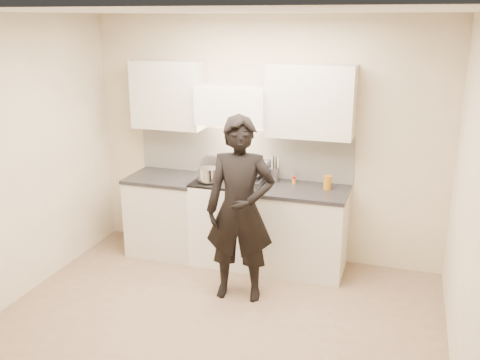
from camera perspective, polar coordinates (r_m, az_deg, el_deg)
name	(u,v)px	position (r m, az deg, el deg)	size (l,w,h in m)	color
ground_plane	(211,329)	(4.94, -3.09, -15.56)	(4.00, 4.00, 0.00)	#887058
room_shell	(217,144)	(4.66, -2.44, 3.83)	(4.04, 3.54, 2.70)	beige
stove	(230,220)	(6.02, -1.03, -4.28)	(0.76, 0.65, 0.96)	white
counter_right	(303,230)	(5.83, 6.75, -5.28)	(0.92, 0.67, 0.92)	beige
counter_left	(167,214)	(6.30, -7.78, -3.58)	(0.82, 0.67, 0.92)	beige
wok	(251,169)	(5.89, 1.14, 1.22)	(0.36, 0.44, 0.29)	silver
stock_pot	(208,174)	(5.78, -3.41, 0.60)	(0.31, 0.24, 0.14)	silver
utensil_crock	(274,174)	(5.89, 3.65, 0.67)	(0.11, 0.11, 0.28)	#8D8D9D
spice_jar	(294,180)	(5.83, 5.78, -0.02)	(0.04, 0.04, 0.08)	orange
oil_glass	(327,183)	(5.69, 9.32, -0.27)	(0.08, 0.08, 0.15)	#A96412
person	(240,210)	(5.08, 0.01, -3.20)	(0.66, 0.43, 1.81)	black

